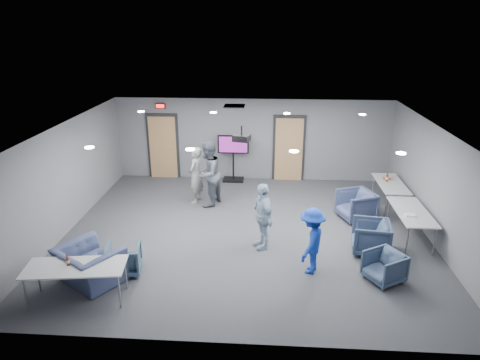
# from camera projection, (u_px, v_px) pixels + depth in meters

# --- Properties ---
(floor) EXTENTS (9.00, 9.00, 0.00)m
(floor) POSITION_uv_depth(u_px,v_px,m) (246.00, 232.00, 10.82)
(floor) COLOR #323439
(floor) RESTS_ON ground
(ceiling) EXTENTS (9.00, 9.00, 0.00)m
(ceiling) POSITION_uv_depth(u_px,v_px,m) (247.00, 128.00, 9.88)
(ceiling) COLOR silver
(ceiling) RESTS_ON wall_back
(wall_back) EXTENTS (9.00, 0.02, 2.70)m
(wall_back) POSITION_uv_depth(u_px,v_px,m) (253.00, 140.00, 14.10)
(wall_back) COLOR slate
(wall_back) RESTS_ON floor
(wall_front) EXTENTS (9.00, 0.02, 2.70)m
(wall_front) POSITION_uv_depth(u_px,v_px,m) (233.00, 273.00, 6.61)
(wall_front) COLOR slate
(wall_front) RESTS_ON floor
(wall_left) EXTENTS (0.02, 8.00, 2.70)m
(wall_left) POSITION_uv_depth(u_px,v_px,m) (66.00, 178.00, 10.63)
(wall_left) COLOR slate
(wall_left) RESTS_ON floor
(wall_right) EXTENTS (0.02, 8.00, 2.70)m
(wall_right) POSITION_uv_depth(u_px,v_px,m) (437.00, 187.00, 10.07)
(wall_right) COLOR slate
(wall_right) RESTS_ON floor
(door_left) EXTENTS (1.06, 0.17, 2.24)m
(door_left) POSITION_uv_depth(u_px,v_px,m) (163.00, 147.00, 14.34)
(door_left) COLOR black
(door_left) RESTS_ON wall_back
(door_right) EXTENTS (1.06, 0.17, 2.24)m
(door_right) POSITION_uv_depth(u_px,v_px,m) (289.00, 149.00, 14.08)
(door_right) COLOR black
(door_right) RESTS_ON wall_back
(exit_sign) EXTENTS (0.32, 0.08, 0.16)m
(exit_sign) POSITION_uv_depth(u_px,v_px,m) (160.00, 106.00, 13.84)
(exit_sign) COLOR black
(exit_sign) RESTS_ON wall_back
(hvac_diffuser) EXTENTS (0.60, 0.60, 0.03)m
(hvac_diffuser) POSITION_uv_depth(u_px,v_px,m) (234.00, 106.00, 12.54)
(hvac_diffuser) COLOR black
(hvac_diffuser) RESTS_ON ceiling
(downlights) EXTENTS (6.18, 3.78, 0.02)m
(downlights) POSITION_uv_depth(u_px,v_px,m) (247.00, 128.00, 9.89)
(downlights) COLOR white
(downlights) RESTS_ON ceiling
(person_a) EXTENTS (0.54, 0.69, 1.67)m
(person_a) POSITION_uv_depth(u_px,v_px,m) (196.00, 175.00, 12.39)
(person_a) COLOR gray
(person_a) RESTS_ON floor
(person_b) EXTENTS (0.99, 1.11, 1.90)m
(person_b) POSITION_uv_depth(u_px,v_px,m) (208.00, 174.00, 12.12)
(person_b) COLOR #4F565F
(person_b) RESTS_ON floor
(person_c) EXTENTS (0.72, 1.01, 1.60)m
(person_c) POSITION_uv_depth(u_px,v_px,m) (263.00, 216.00, 9.86)
(person_c) COLOR #A4BDD3
(person_c) RESTS_ON floor
(person_d) EXTENTS (0.85, 1.07, 1.45)m
(person_d) POSITION_uv_depth(u_px,v_px,m) (312.00, 241.00, 8.88)
(person_d) COLOR #1A3AA9
(person_d) RESTS_ON floor
(chair_right_a) EXTENTS (1.10, 1.09, 0.79)m
(chair_right_a) POSITION_uv_depth(u_px,v_px,m) (356.00, 205.00, 11.44)
(chair_right_a) COLOR #3D486B
(chair_right_a) RESTS_ON floor
(chair_right_b) EXTENTS (0.93, 0.91, 0.75)m
(chair_right_b) POSITION_uv_depth(u_px,v_px,m) (371.00, 237.00, 9.78)
(chair_right_b) COLOR #334058
(chair_right_b) RESTS_ON floor
(chair_right_c) EXTENTS (0.94, 0.94, 0.63)m
(chair_right_c) POSITION_uv_depth(u_px,v_px,m) (384.00, 267.00, 8.70)
(chair_right_c) COLOR #3C4D67
(chair_right_c) RESTS_ON floor
(chair_front_a) EXTENTS (0.80, 0.82, 0.64)m
(chair_front_a) POSITION_uv_depth(u_px,v_px,m) (124.00, 259.00, 8.99)
(chair_front_a) COLOR #3B5066
(chair_front_a) RESTS_ON floor
(chair_front_b) EXTENTS (1.58, 1.53, 0.78)m
(chair_front_b) POSITION_uv_depth(u_px,v_px,m) (90.00, 265.00, 8.63)
(chair_front_b) COLOR #3C4769
(chair_front_b) RESTS_ON floor
(table_right_a) EXTENTS (0.71, 1.71, 0.73)m
(table_right_a) POSITION_uv_depth(u_px,v_px,m) (391.00, 185.00, 12.07)
(table_right_a) COLOR #A2A5A7
(table_right_a) RESTS_ON floor
(table_right_b) EXTENTS (0.76, 1.82, 0.73)m
(table_right_b) POSITION_uv_depth(u_px,v_px,m) (412.00, 213.00, 10.29)
(table_right_b) COLOR #A2A5A7
(table_right_b) RESTS_ON floor
(table_front_left) EXTENTS (1.92, 1.00, 0.73)m
(table_front_left) POSITION_uv_depth(u_px,v_px,m) (75.00, 268.00, 7.96)
(table_front_left) COLOR #A2A5A7
(table_front_left) RESTS_ON floor
(bottle_front) EXTENTS (0.06, 0.06, 0.24)m
(bottle_front) POSITION_uv_depth(u_px,v_px,m) (68.00, 261.00, 7.95)
(bottle_front) COLOR #612B10
(bottle_front) RESTS_ON table_front_left
(bottle_right) EXTENTS (0.07, 0.07, 0.29)m
(bottle_right) POSITION_uv_depth(u_px,v_px,m) (387.00, 178.00, 12.16)
(bottle_right) COLOR #612B10
(bottle_right) RESTS_ON table_right_a
(snack_box) EXTENTS (0.22, 0.15, 0.05)m
(snack_box) POSITION_uv_depth(u_px,v_px,m) (387.00, 179.00, 12.34)
(snack_box) COLOR #CF4C33
(snack_box) RESTS_ON table_right_a
(wrapper) EXTENTS (0.23, 0.18, 0.05)m
(wrapper) POSITION_uv_depth(u_px,v_px,m) (410.00, 215.00, 9.99)
(wrapper) COLOR white
(wrapper) RESTS_ON table_right_b
(tv_stand) EXTENTS (1.02, 0.48, 1.56)m
(tv_stand) POSITION_uv_depth(u_px,v_px,m) (233.00, 155.00, 14.06)
(tv_stand) COLOR black
(tv_stand) RESTS_ON floor
(projector) EXTENTS (0.45, 0.41, 0.37)m
(projector) POSITION_uv_depth(u_px,v_px,m) (242.00, 138.00, 10.20)
(projector) COLOR black
(projector) RESTS_ON ceiling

